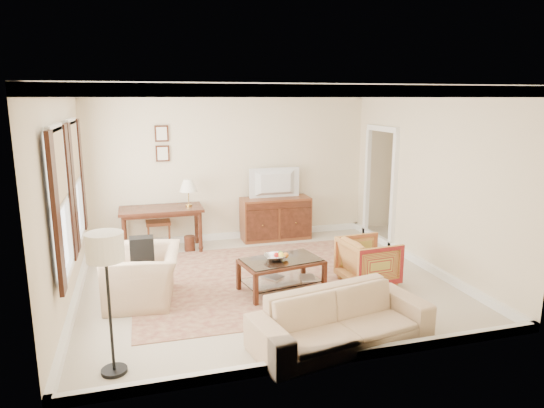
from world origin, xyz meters
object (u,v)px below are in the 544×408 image
striped_armchair (368,259)px  sideboard (276,218)px  club_armchair (143,267)px  sofa (342,311)px  writing_desk (161,214)px  tv (276,174)px  coffee_table (281,267)px

striped_armchair → sideboard: bearing=9.3°
sideboard → club_armchair: 3.56m
sofa → sideboard: bearing=72.9°
writing_desk → tv: 2.32m
sideboard → striped_armchair: (0.67, -2.70, -0.03)m
writing_desk → sideboard: 2.25m
coffee_table → striped_armchair: size_ratio=1.61×
coffee_table → sofa: sofa is taller
club_armchair → writing_desk: bearing=178.2°
writing_desk → sofa: 4.49m
striped_armchair → tv: bearing=9.4°
sideboard → striped_armchair: size_ratio=1.75×
tv → striped_armchair: tv is taller
sideboard → club_armchair: bearing=-137.1°
sideboard → tv: 0.90m
coffee_table → club_armchair: club_armchair is taller
tv → writing_desk: bearing=4.1°
striped_armchair → sofa: 1.98m
writing_desk → coffee_table: 2.91m
striped_armchair → sofa: bearing=139.8°
sofa → striped_armchair: bearing=43.7°
sideboard → club_armchair: club_armchair is taller
writing_desk → sideboard: bearing=4.6°
striped_armchair → club_armchair: bearing=80.6°
coffee_table → club_armchair: (-1.93, 0.20, 0.11)m
writing_desk → sofa: (1.74, -4.13, -0.29)m
striped_armchair → club_armchair: (-3.28, 0.28, 0.10)m
club_armchair → sofa: (2.13, -1.88, -0.08)m
tv → club_armchair: tv is taller
striped_armchair → club_armchair: club_armchair is taller
sofa → coffee_table: bearing=86.1°
tv → club_armchair: (-2.61, -2.40, -0.83)m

